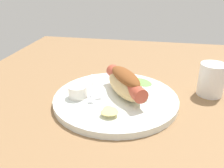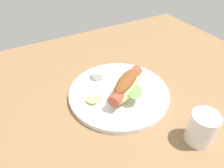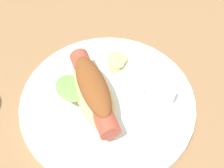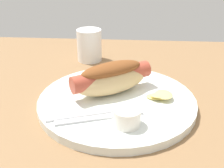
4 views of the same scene
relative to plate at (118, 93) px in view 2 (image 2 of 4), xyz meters
The scene contains 8 objects.
ground_plane 2.70cm from the plate, 84.02° to the left, with size 120.00×90.00×1.80cm, color olive.
plate is the anchor object (origin of this frame).
hot_dog 4.89cm from the plate, 57.34° to the right, with size 16.08×14.26×6.48cm.
sauce_ramekin 9.58cm from the plate, 102.05° to the left, with size 4.62×4.62×2.97cm, color white.
fork 8.35cm from the plate, 68.46° to the left, with size 15.17×5.98×0.40cm.
knife 8.06cm from the plate, 53.07° to the left, with size 15.21×1.40×0.36cm, color silver.
chips_pile 8.35cm from the plate, behind, with size 5.55×4.53×1.33cm.
drinking_cup 25.63cm from the plate, 69.02° to the right, with size 6.63×6.63×8.58cm, color white.
Camera 2 is at (-24.57, -42.21, 42.85)cm, focal length 32.45 mm.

